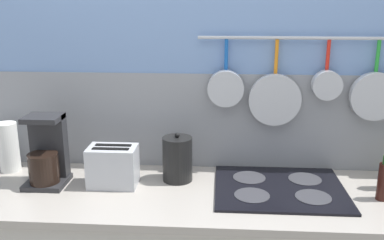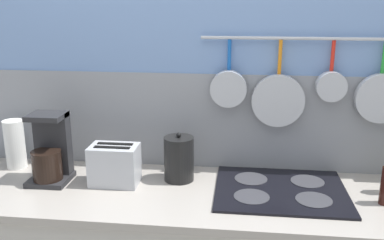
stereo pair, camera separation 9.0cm
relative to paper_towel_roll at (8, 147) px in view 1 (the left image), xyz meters
The scene contains 8 objects.
wall_back 0.93m from the paper_towel_roll, 10.26° to the left, with size 7.20×0.15×2.60m.
countertop 0.91m from the paper_towel_roll, 12.70° to the right, with size 3.11×0.64×0.03m.
paper_towel_roll is the anchor object (origin of this frame).
coffee_maker 0.29m from the paper_towel_roll, 28.12° to the right, with size 0.19×0.19×0.34m.
toaster 0.60m from the paper_towel_roll, 14.07° to the right, with size 0.24×0.15×0.20m.
kettle 0.88m from the paper_towel_roll, ahead, with size 0.15×0.15×0.24m.
cooktop 1.37m from the paper_towel_roll, ahead, with size 0.60×0.49×0.01m.
bottle_dish_soap 1.81m from the paper_towel_roll, ahead, with size 0.05×0.05×0.21m.
Camera 1 is at (0.20, -1.80, 1.75)m, focal length 40.00 mm.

